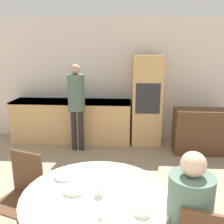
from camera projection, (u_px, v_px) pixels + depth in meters
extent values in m
cube|color=silver|center=(119.00, 80.00, 5.43)|extent=(6.21, 0.05, 2.60)
cube|color=tan|center=(72.00, 121.00, 5.37)|extent=(2.50, 0.60, 0.89)
cube|color=black|center=(71.00, 102.00, 5.27)|extent=(2.50, 0.60, 0.03)
cube|color=tan|center=(147.00, 100.00, 5.16)|extent=(0.60, 0.58, 1.84)
cube|color=#28282D|center=(148.00, 99.00, 4.85)|extent=(0.48, 0.01, 0.60)
cube|color=#51331E|center=(205.00, 131.00, 4.76)|extent=(1.16, 0.45, 0.86)
cylinder|color=beige|center=(96.00, 196.00, 2.12)|extent=(1.27, 1.27, 0.03)
cylinder|color=#51331E|center=(18.00, 210.00, 2.79)|extent=(0.04, 0.04, 0.44)
cylinder|color=#51331E|center=(42.00, 217.00, 2.67)|extent=(0.04, 0.04, 0.44)
cube|color=#51331E|center=(17.00, 203.00, 2.53)|extent=(0.51, 0.51, 0.02)
cube|color=#51331E|center=(27.00, 173.00, 2.63)|extent=(0.37, 0.15, 0.47)
cylinder|color=#4C6656|center=(190.00, 207.00, 1.86)|extent=(0.33, 0.33, 0.52)
sphere|color=tan|center=(193.00, 164.00, 1.77)|extent=(0.19, 0.19, 0.19)
cylinder|color=#262628|center=(74.00, 130.00, 4.89)|extent=(0.10, 0.10, 0.82)
cylinder|color=#262628|center=(81.00, 130.00, 4.88)|extent=(0.10, 0.10, 0.82)
cylinder|color=#4C6656|center=(76.00, 93.00, 4.70)|extent=(0.32, 0.32, 0.68)
sphere|color=tan|center=(75.00, 69.00, 4.59)|extent=(0.19, 0.19, 0.19)
cylinder|color=silver|center=(100.00, 190.00, 2.09)|extent=(0.08, 0.08, 0.09)
cylinder|color=silver|center=(142.00, 211.00, 1.86)|extent=(0.13, 0.13, 0.05)
cylinder|color=silver|center=(65.00, 175.00, 2.38)|extent=(0.19, 0.19, 0.05)
cylinder|color=silver|center=(74.00, 189.00, 2.15)|extent=(0.19, 0.19, 0.04)
cylinder|color=white|center=(101.00, 213.00, 1.82)|extent=(0.03, 0.03, 0.07)
cylinder|color=silver|center=(101.00, 208.00, 1.81)|extent=(0.03, 0.03, 0.01)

